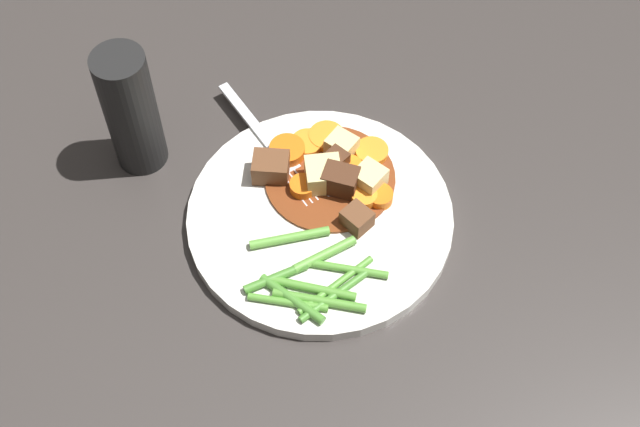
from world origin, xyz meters
TOP-DOWN VIEW (x-y plane):
  - ground_plane at (0.00, 0.00)m, footprint 3.00×3.00m
  - dinner_plate at (0.00, 0.00)m, footprint 0.25×0.25m
  - stew_sauce at (0.04, -0.01)m, footprint 0.13×0.13m
  - carrot_slice_0 at (0.09, -0.01)m, footprint 0.04×0.04m
  - carrot_slice_1 at (0.03, 0.01)m, footprint 0.03×0.03m
  - carrot_slice_2 at (0.01, -0.04)m, footprint 0.03×0.03m
  - carrot_slice_3 at (0.06, -0.06)m, footprint 0.04×0.04m
  - carrot_slice_4 at (0.01, -0.06)m, footprint 0.03×0.03m
  - carrot_slice_5 at (0.05, -0.03)m, footprint 0.03×0.03m
  - carrot_slice_6 at (0.08, 0.01)m, footprint 0.04×0.04m
  - carrot_slice_7 at (0.07, 0.03)m, footprint 0.04×0.04m
  - potato_chunk_0 at (0.03, -0.05)m, footprint 0.04×0.04m
  - potato_chunk_1 at (0.03, -0.01)m, footprint 0.03×0.03m
  - potato_chunk_2 at (0.07, -0.03)m, footprint 0.04×0.04m
  - meat_chunk_0 at (-0.02, -0.03)m, footprint 0.03×0.03m
  - meat_chunk_1 at (0.05, -0.02)m, footprint 0.03×0.03m
  - meat_chunk_2 at (0.05, 0.04)m, footprint 0.03×0.04m
  - meat_chunk_3 at (0.03, -0.02)m, footprint 0.03×0.04m
  - green_bean_0 at (-0.08, -0.01)m, footprint 0.05×0.07m
  - green_bean_1 at (-0.08, 0.01)m, footprint 0.03×0.07m
  - green_bean_2 at (-0.09, 0.01)m, footprint 0.03×0.08m
  - green_bean_3 at (-0.09, 0.04)m, footprint 0.02×0.07m
  - green_bean_4 at (-0.06, -0.02)m, footprint 0.03×0.07m
  - green_bean_5 at (-0.09, -0.01)m, footprint 0.05×0.07m
  - green_bean_6 at (-0.07, 0.05)m, footprint 0.03×0.06m
  - green_bean_7 at (-0.03, 0.03)m, footprint 0.02×0.07m
  - green_bean_8 at (-0.09, 0.03)m, footprint 0.05×0.06m
  - green_bean_9 at (-0.05, -0.00)m, footprint 0.03×0.06m
  - fork at (0.08, 0.04)m, footprint 0.16×0.10m
  - pepper_mill at (0.09, 0.17)m, footprint 0.05×0.05m

SIDE VIEW (x-z plane):
  - ground_plane at x=0.00m, z-range 0.00..0.00m
  - dinner_plate at x=0.00m, z-range 0.00..0.01m
  - stew_sauce at x=0.04m, z-range 0.01..0.02m
  - fork at x=0.08m, z-range 0.01..0.02m
  - green_bean_0 at x=-0.08m, z-range 0.01..0.02m
  - green_bean_3 at x=-0.09m, z-range 0.01..0.02m
  - green_bean_5 at x=-0.09m, z-range 0.01..0.02m
  - green_bean_4 at x=-0.06m, z-range 0.01..0.02m
  - green_bean_1 at x=-0.08m, z-range 0.01..0.02m
  - green_bean_2 at x=-0.09m, z-range 0.01..0.02m
  - green_bean_6 at x=-0.07m, z-range 0.01..0.02m
  - green_bean_7 at x=-0.03m, z-range 0.01..0.02m
  - green_bean_8 at x=-0.09m, z-range 0.01..0.02m
  - carrot_slice_6 at x=0.08m, z-range 0.01..0.02m
  - green_bean_9 at x=-0.05m, z-range 0.01..0.02m
  - carrot_slice_0 at x=0.09m, z-range 0.01..0.02m
  - carrot_slice_3 at x=0.06m, z-range 0.01..0.02m
  - carrot_slice_5 at x=0.05m, z-range 0.01..0.02m
  - carrot_slice_4 at x=0.01m, z-range 0.01..0.03m
  - carrot_slice_2 at x=0.01m, z-range 0.01..0.03m
  - carrot_slice_1 at x=0.03m, z-range 0.01..0.03m
  - carrot_slice_7 at x=0.07m, z-range 0.01..0.03m
  - meat_chunk_0 at x=-0.02m, z-range 0.01..0.03m
  - potato_chunk_2 at x=0.07m, z-range 0.01..0.04m
  - meat_chunk_1 at x=0.05m, z-range 0.01..0.04m
  - meat_chunk_2 at x=0.05m, z-range 0.01..0.04m
  - potato_chunk_0 at x=0.03m, z-range 0.01..0.04m
  - potato_chunk_1 at x=0.03m, z-range 0.01..0.04m
  - meat_chunk_3 at x=0.03m, z-range 0.01..0.04m
  - pepper_mill at x=0.09m, z-range 0.00..0.14m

